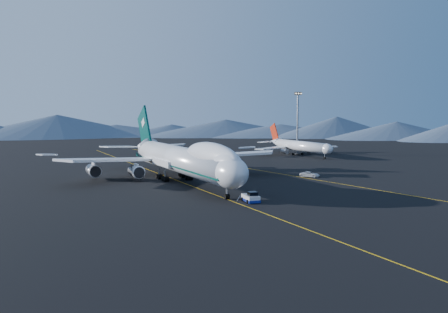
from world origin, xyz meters
name	(u,v)px	position (x,y,z in m)	size (l,w,h in m)	color
ground	(181,182)	(0.00, 0.00, 0.00)	(500.00, 500.00, 0.00)	black
taxiway_line_main	(181,182)	(0.00, 0.00, 0.01)	(0.25, 220.00, 0.01)	#E8AA0D
taxiway_line_side	(266,171)	(30.00, 10.00, 0.01)	(0.25, 200.00, 0.01)	#E8AA0D
boeing_747	(181,159)	(0.00, 0.03, 5.81)	(59.62, 72.43, 19.37)	silver
pushback_tug	(251,199)	(3.00, -31.05, 0.66)	(3.24, 5.07, 2.09)	silver
second_jet	(298,146)	(68.19, 50.77, 3.74)	(38.47, 43.47, 12.37)	silver
service_van	(310,174)	(34.40, -5.87, 0.73)	(2.42, 5.24, 1.46)	silver
floodlight_mast	(298,123)	(69.94, 54.18, 12.74)	(3.11, 2.33, 25.14)	black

